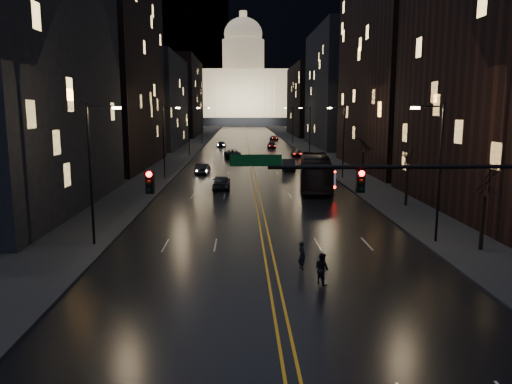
{
  "coord_description": "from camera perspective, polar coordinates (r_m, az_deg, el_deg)",
  "views": [
    {
      "loc": [
        -1.64,
        -21.04,
        8.69
      ],
      "look_at": [
        -0.68,
        10.26,
        3.41
      ],
      "focal_mm": 35.0,
      "sensor_mm": 36.0,
      "label": 1
    }
  ],
  "objects": [
    {
      "name": "building_left_mid",
      "position": [
        77.68,
        -16.63,
        13.1
      ],
      "size": [
        12.0,
        30.0,
        28.0
      ],
      "primitive_type": "cube",
      "color": "black",
      "rests_on": "ground"
    },
    {
      "name": "streetlamp_left_near",
      "position": [
        32.57,
        -18.12,
        2.74
      ],
      "size": [
        2.13,
        0.25,
        9.0
      ],
      "color": "black",
      "rests_on": "ground"
    },
    {
      "name": "capitol",
      "position": [
        271.18,
        -1.44,
        11.36
      ],
      "size": [
        90.0,
        50.0,
        58.5
      ],
      "color": "black",
      "rests_on": "ground"
    },
    {
      "name": "streetlamp_right_near",
      "position": [
        33.64,
        20.0,
        2.84
      ],
      "size": [
        2.13,
        0.25,
        9.0
      ],
      "color": "black",
      "rests_on": "ground"
    },
    {
      "name": "building_left_far",
      "position": [
        114.7,
        -11.66,
        10.03
      ],
      "size": [
        12.0,
        34.0,
        20.0
      ],
      "primitive_type": "cube",
      "color": "black",
      "rests_on": "ground"
    },
    {
      "name": "traffic_signal",
      "position": [
        22.64,
        17.74,
        -0.01
      ],
      "size": [
        17.29,
        0.45,
        7.0
      ],
      "color": "black",
      "rests_on": "ground"
    },
    {
      "name": "building_left_near",
      "position": [
        47.25,
        -26.5,
        11.39
      ],
      "size": [
        12.0,
        28.0,
        22.0
      ],
      "primitive_type": "cube",
      "color": "black",
      "rests_on": "ground"
    },
    {
      "name": "tree_right_far",
      "position": [
        60.98,
        12.19,
        5.44
      ],
      "size": [
        2.4,
        2.4,
        6.65
      ],
      "color": "black",
      "rests_on": "ground"
    },
    {
      "name": "building_left_dist",
      "position": [
        162.24,
        -8.77,
        10.63
      ],
      "size": [
        12.0,
        40.0,
        24.0
      ],
      "primitive_type": "cube",
      "color": "black",
      "rests_on": "ground"
    },
    {
      "name": "bus",
      "position": [
        54.66,
        6.81,
        2.31
      ],
      "size": [
        4.63,
        13.54,
        3.7
      ],
      "primitive_type": "imported",
      "rotation": [
        0.0,
        0.0,
        -0.12
      ],
      "color": "black",
      "rests_on": "ground"
    },
    {
      "name": "receding_car_d",
      "position": [
        136.13,
        2.08,
        6.19
      ],
      "size": [
        2.74,
        5.03,
        1.34
      ],
      "primitive_type": "imported",
      "rotation": [
        0.0,
        0.0,
        -0.11
      ],
      "color": "black",
      "rests_on": "ground"
    },
    {
      "name": "streetlamp_right_dist",
      "position": [
        121.74,
        4.15,
        7.85
      ],
      "size": [
        2.13,
        0.25,
        9.0
      ],
      "color": "black",
      "rests_on": "ground"
    },
    {
      "name": "streetlamp_right_mid",
      "position": [
        62.41,
        9.81,
        6.12
      ],
      "size": [
        2.13,
        0.25,
        9.0
      ],
      "color": "black",
      "rests_on": "ground"
    },
    {
      "name": "tree_right_mid",
      "position": [
        45.66,
        16.99,
        3.92
      ],
      "size": [
        2.4,
        2.4,
        6.65
      ],
      "color": "black",
      "rests_on": "ground"
    },
    {
      "name": "oncoming_car_b",
      "position": [
        66.54,
        -6.12,
        2.64
      ],
      "size": [
        1.84,
        4.53,
        1.46
      ],
      "primitive_type": "imported",
      "rotation": [
        0.0,
        0.0,
        3.07
      ],
      "color": "black",
      "rests_on": "ground"
    },
    {
      "name": "receding_car_b",
      "position": [
        90.4,
        4.62,
        4.5
      ],
      "size": [
        1.82,
        4.42,
        1.5
      ],
      "primitive_type": "imported",
      "rotation": [
        0.0,
        0.0,
        0.01
      ],
      "color": "black",
      "rests_on": "ground"
    },
    {
      "name": "ground",
      "position": [
        22.83,
        2.56,
        -12.82
      ],
      "size": [
        900.0,
        900.0,
        0.0
      ],
      "primitive_type": "plane",
      "color": "black",
      "rests_on": "ground"
    },
    {
      "name": "mountain_ridge",
      "position": [
        407.11,
        4.32,
        17.5
      ],
      "size": [
        520.0,
        60.0,
        130.0
      ],
      "primitive_type": "cube",
      "color": "black",
      "rests_on": "ground"
    },
    {
      "name": "pedestrian_b",
      "position": [
        25.29,
        7.55,
        -8.67
      ],
      "size": [
        0.8,
        0.9,
        1.62
      ],
      "primitive_type": "imported",
      "rotation": [
        0.0,
        0.0,
        2.16
      ],
      "color": "black",
      "rests_on": "ground"
    },
    {
      "name": "oncoming_car_a",
      "position": [
        53.85,
        -4.0,
        1.13
      ],
      "size": [
        1.96,
        4.78,
        1.62
      ],
      "primitive_type": "imported",
      "rotation": [
        0.0,
        0.0,
        3.15
      ],
      "color": "black",
      "rests_on": "ground"
    },
    {
      "name": "sidewalk_right",
      "position": [
        152.1,
        4.17,
        6.3
      ],
      "size": [
        8.0,
        320.0,
        0.16
      ],
      "primitive_type": "cube",
      "color": "black",
      "rests_on": "ground"
    },
    {
      "name": "sidewalk_left",
      "position": [
        151.79,
        -6.47,
        6.26
      ],
      "size": [
        8.0,
        320.0,
        0.16
      ],
      "primitive_type": "cube",
      "color": "black",
      "rests_on": "ground"
    },
    {
      "name": "pedestrian_a",
      "position": [
        27.42,
        5.26,
        -7.26
      ],
      "size": [
        0.56,
        0.66,
        1.54
      ],
      "primitive_type": "imported",
      "rotation": [
        0.0,
        0.0,
        1.96
      ],
      "color": "black",
      "rests_on": "ground"
    },
    {
      "name": "tree_right_near",
      "position": [
        32.79,
        24.78,
        1.39
      ],
      "size": [
        2.4,
        2.4,
        6.65
      ],
      "color": "black",
      "rests_on": "ground"
    },
    {
      "name": "streetlamp_left_far",
      "position": [
        91.58,
        -7.57,
        7.23
      ],
      "size": [
        2.13,
        0.25,
        9.0
      ],
      "color": "black",
      "rests_on": "ground"
    },
    {
      "name": "road",
      "position": [
        151.3,
        -1.15,
        6.28
      ],
      "size": [
        20.0,
        320.0,
        0.02
      ],
      "primitive_type": "cube",
      "color": "black",
      "rests_on": "ground"
    },
    {
      "name": "center_line",
      "position": [
        151.3,
        -1.15,
        6.29
      ],
      "size": [
        0.62,
        320.0,
        0.01
      ],
      "primitive_type": "cube",
      "color": "orange",
      "rests_on": "road"
    },
    {
      "name": "building_right_tall",
      "position": [
        75.28,
        16.51,
        17.06
      ],
      "size": [
        12.0,
        30.0,
        38.0
      ],
      "primitive_type": "cube",
      "color": "black",
      "rests_on": "ground"
    },
    {
      "name": "building_right_dist",
      "position": [
        162.65,
        6.34,
        10.33
      ],
      "size": [
        12.0,
        40.0,
        22.0
      ],
      "primitive_type": "cube",
      "color": "black",
      "rests_on": "ground"
    },
    {
      "name": "oncoming_car_d",
      "position": [
        112.49,
        -4.01,
        5.46
      ],
      "size": [
        2.39,
        4.81,
        1.34
      ],
      "primitive_type": "imported",
      "rotation": [
        0.0,
        0.0,
        3.25
      ],
      "color": "black",
      "rests_on": "ground"
    },
    {
      "name": "streetlamp_left_dist",
      "position": [
        121.45,
        -6.15,
        7.82
      ],
      "size": [
        2.13,
        0.25,
        9.0
      ],
      "color": "black",
      "rests_on": "ground"
    },
    {
      "name": "building_right_mid",
      "position": [
        115.37,
        9.76,
        11.58
      ],
      "size": [
        12.0,
        34.0,
        26.0
      ],
      "primitive_type": "cube",
      "color": "black",
      "rests_on": "ground"
    },
    {
      "name": "streetlamp_left_mid",
      "position": [
        61.83,
        -10.35,
        6.07
      ],
      "size": [
        2.13,
        0.25,
        9.0
      ],
      "color": "black",
      "rests_on": "ground"
    },
    {
      "name": "streetlamp_right_far",
      "position": [
        91.96,
        6.07,
        7.27
      ],
      "size": [
        2.13,
        0.25,
        9.0
      ],
      "color": "black",
      "rests_on": "ground"
    },
    {
      "name": "oncoming_car_c",
      "position": [
        88.22,
        -2.73,
        4.41
      ],
      "size": [
        3.22,
        5.87,
        1.56
      ],
      "primitive_type": "imported",
      "rotation": [
        0.0,
        0.0,
        3.26
      ],
      "color": "black",
      "rests_on": "ground"
    },
    {
      "name": "receding_car_a",
      "position": [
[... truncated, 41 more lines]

